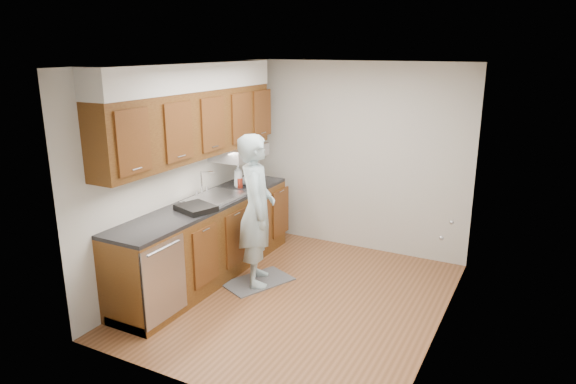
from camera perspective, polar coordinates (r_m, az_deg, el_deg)
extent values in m
plane|color=brown|center=(5.77, 1.12, -11.72)|extent=(3.50, 3.50, 0.00)
plane|color=white|center=(5.11, 1.27, 13.96)|extent=(3.50, 3.50, 0.00)
cube|color=#B8B6AD|center=(6.10, -11.55, 2.08)|extent=(0.02, 3.50, 2.50)
cube|color=#B8B6AD|center=(4.86, 17.26, -1.86)|extent=(0.02, 3.50, 2.50)
cube|color=#B8B6AD|center=(6.87, 7.70, 3.80)|extent=(3.00, 0.02, 2.50)
cube|color=brown|center=(6.16, -8.95, -5.46)|extent=(0.60, 2.80, 0.90)
cube|color=black|center=(6.01, -9.26, -1.26)|extent=(0.63, 2.80, 0.04)
cube|color=#B2B2B7|center=(6.17, -8.03, -1.07)|extent=(0.48, 0.68, 0.14)
cube|color=#B2B2B7|center=(6.15, -8.05, -0.58)|extent=(0.52, 0.72, 0.01)
cube|color=#B2B2B7|center=(5.19, -13.56, -9.60)|extent=(0.03, 0.60, 0.80)
cube|color=brown|center=(5.89, -10.60, 7.35)|extent=(0.33, 2.80, 0.75)
cube|color=silver|center=(5.84, -10.86, 12.45)|extent=(0.35, 2.80, 0.30)
cube|color=#A5A5AA|center=(6.61, -5.43, 4.45)|extent=(0.46, 0.75, 0.16)
cube|color=silver|center=(5.21, 17.55, -3.30)|extent=(0.02, 1.22, 2.05)
cube|color=slate|center=(6.13, -3.36, -9.89)|extent=(0.74, 0.90, 0.01)
imported|color=#9DB8BF|center=(5.77, -3.52, -0.94)|extent=(0.76, 0.84, 1.98)
imported|color=silver|center=(6.55, -5.55, 1.85)|extent=(0.15, 0.15, 0.30)
imported|color=silver|center=(6.46, -4.03, 1.24)|extent=(0.13, 0.13, 0.20)
imported|color=silver|center=(6.65, -4.68, 1.47)|extent=(0.17, 0.17, 0.16)
cylinder|color=#A32F1C|center=(6.53, -5.36, 0.99)|extent=(0.09, 0.09, 0.12)
cylinder|color=#A5A5AA|center=(6.42, -3.88, 0.79)|extent=(0.08, 0.08, 0.13)
cube|color=black|center=(5.69, -10.20, -1.77)|extent=(0.48, 0.44, 0.06)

